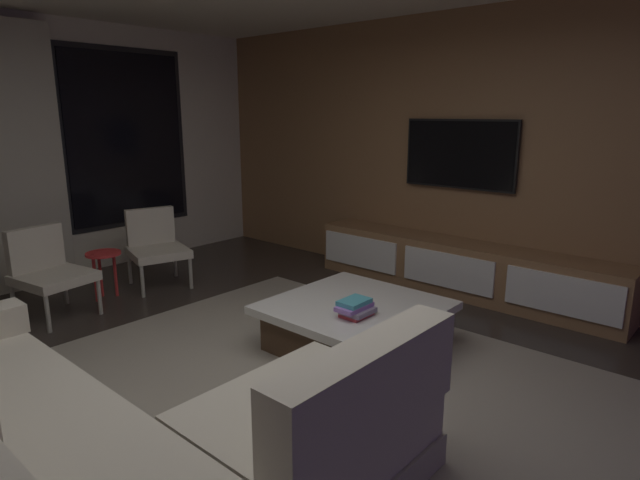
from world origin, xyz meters
The scene contains 11 objects.
floor centered at (0.00, 0.00, 0.00)m, with size 9.20×9.20×0.00m, color #332B26.
media_wall centered at (3.06, 0.00, 1.35)m, with size 0.12×7.80×2.70m.
area_rug centered at (0.35, -0.10, 0.01)m, with size 3.20×3.80×0.01m, color gray.
sectional_couch centered at (-0.96, -0.09, 0.29)m, with size 1.98×2.50×0.82m.
coffee_table centered at (1.10, 0.08, 0.19)m, with size 1.16×1.16×0.36m.
book_stack_on_coffee_table centered at (0.91, -0.07, 0.42)m, with size 0.27×0.19×0.12m.
accent_chair_near_window centered at (0.98, 2.58, 0.43)m, with size 0.67×0.69×0.78m.
accent_chair_by_curtain centered at (-0.13, 2.50, 0.43)m, with size 0.63×0.64×0.78m.
side_stool centered at (0.40, 2.56, 0.37)m, with size 0.32×0.32×0.46m.
media_console centered at (2.77, 0.05, 0.25)m, with size 0.46×3.10×0.52m.
mounted_tv centered at (2.95, 0.25, 1.35)m, with size 0.05×1.16×0.67m.
Camera 1 is at (-1.86, -2.19, 1.75)m, focal length 29.74 mm.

